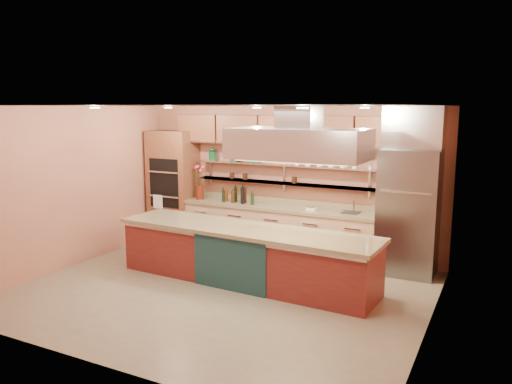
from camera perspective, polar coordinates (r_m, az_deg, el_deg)
The scene contains 21 objects.
floor at distance 7.79m, azimuth -3.97°, elevation -11.32°, with size 6.00×5.00×0.02m, color gray.
ceiling at distance 7.28m, azimuth -4.23°, elevation 9.82°, with size 6.00×5.00×0.02m, color black.
wall_back at distance 9.60m, azimuth 3.59°, elevation 1.41°, with size 6.00×0.04×2.80m, color #BD7459.
wall_front at distance 5.47m, azimuth -17.74°, elevation -5.40°, with size 6.00×0.04×2.80m, color #BD7459.
wall_left at distance 9.29m, azimuth -20.17°, elevation 0.55°, with size 0.04×5.00×2.80m, color #BD7459.
wall_right at distance 6.43m, azimuth 19.54°, elevation -3.28°, with size 0.04×5.00×2.80m, color #BD7459.
oven_stack at distance 10.58m, azimuth -9.40°, elevation 0.69°, with size 0.95×0.64×2.30m, color brown.
refrigerator at distance 8.66m, azimuth 17.03°, elevation -2.26°, with size 0.95×0.72×2.10m, color slate.
back_counter at distance 9.54m, azimuth 2.54°, elevation -4.37°, with size 3.84×0.64×0.93m, color tan.
wall_shelf_lower at distance 9.51m, azimuth 3.00°, elevation 1.03°, with size 3.60×0.26×0.03m, color silver.
wall_shelf_upper at distance 9.47m, azimuth 3.02°, elevation 3.13°, with size 3.60×0.26×0.03m, color silver.
upper_cabinets at distance 9.35m, azimuth 3.21°, elevation 7.04°, with size 4.60×0.36×0.55m, color brown.
range_hood at distance 7.34m, azimuth 4.93°, elevation 5.51°, with size 2.00×1.00×0.45m, color silver.
ceiling_downlights at distance 7.45m, azimuth -3.42°, elevation 9.59°, with size 4.00×2.80×0.02m, color #FFE5A5.
island at distance 8.04m, azimuth -1.26°, elevation -7.18°, with size 4.27×0.93×0.89m, color maroon.
flower_vase at distance 10.19m, azimuth -6.44°, elevation -0.02°, with size 0.16×0.16×0.29m, color #5C1B0D.
oil_bottle_cluster at distance 9.73m, azimuth -1.97°, elevation -0.54°, with size 0.76×0.22×0.25m, color black.
kitchen_scale at distance 9.12m, azimuth 6.36°, elevation -1.76°, with size 0.17×0.13×0.10m, color white.
bar_faucet at distance 8.98m, azimuth 11.12°, elevation -1.68°, with size 0.03×0.03×0.22m, color silver.
copper_kettle at distance 9.87m, azimuth -1.97°, elevation 3.90°, with size 0.17×0.17×0.14m, color #C34D2D.
green_canister at distance 9.74m, azimuth -0.51°, elevation 3.94°, with size 0.15×0.15×0.18m, color #0E4422.
Camera 1 is at (3.75, -6.23, 2.78)m, focal length 35.00 mm.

